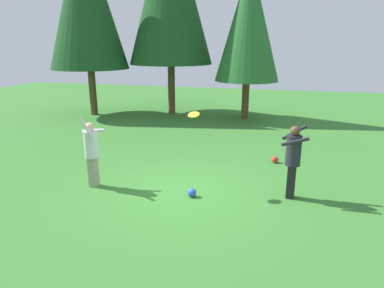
{
  "coord_description": "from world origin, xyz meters",
  "views": [
    {
      "loc": [
        2.14,
        -7.5,
        3.46
      ],
      "look_at": [
        0.06,
        0.49,
        1.05
      ],
      "focal_mm": 32.45,
      "sensor_mm": 36.0,
      "label": 1
    }
  ],
  "objects": [
    {
      "name": "ball_blue",
      "position": [
        0.26,
        -0.3,
        0.1
      ],
      "size": [
        0.2,
        0.2,
        0.2
      ],
      "primitive_type": "sphere",
      "color": "blue",
      "rests_on": "ground_plane"
    },
    {
      "name": "person_catcher",
      "position": [
        2.47,
        0.24,
        1.02
      ],
      "size": [
        0.59,
        0.51,
        1.71
      ],
      "rotation": [
        0.0,
        0.0,
        -3.09
      ],
      "color": "black",
      "rests_on": "ground_plane"
    },
    {
      "name": "tree_center",
      "position": [
        0.47,
        8.81,
        4.34
      ],
      "size": [
        2.91,
        2.91,
        6.95
      ],
      "color": "brown",
      "rests_on": "ground_plane"
    },
    {
      "name": "person_thrower",
      "position": [
        -2.29,
        -0.29,
        0.97
      ],
      "size": [
        0.57,
        0.55,
        1.8
      ],
      "rotation": [
        0.0,
        0.0,
        0.17
      ],
      "color": "gray",
      "rests_on": "ground_plane"
    },
    {
      "name": "ground_plane",
      "position": [
        0.0,
        0.0,
        0.0
      ],
      "size": [
        40.0,
        40.0,
        0.0
      ],
      "primitive_type": "plane",
      "color": "#387A2D"
    },
    {
      "name": "frisbee",
      "position": [
        0.19,
        0.12,
        1.87
      ],
      "size": [
        0.33,
        0.32,
        0.1
      ],
      "color": "yellow"
    },
    {
      "name": "ball_red",
      "position": [
        2.07,
        2.66,
        0.1
      ],
      "size": [
        0.2,
        0.2,
        0.2
      ],
      "primitive_type": "sphere",
      "color": "red",
      "rests_on": "ground_plane"
    }
  ]
}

